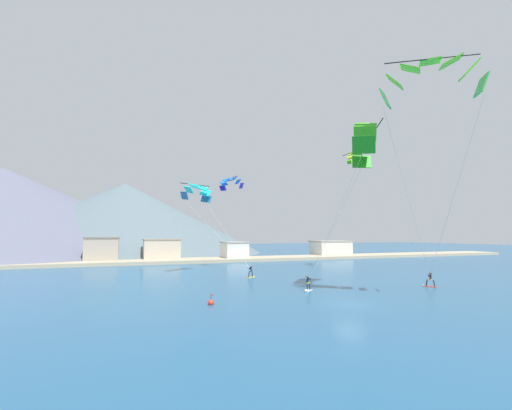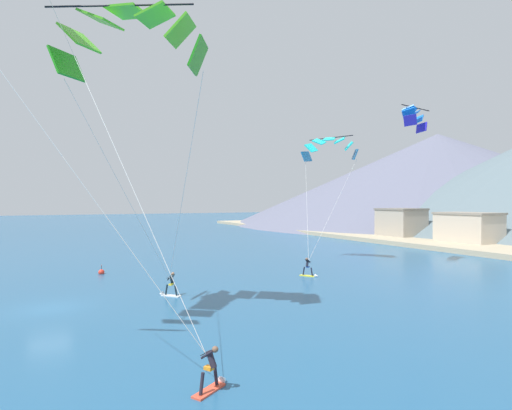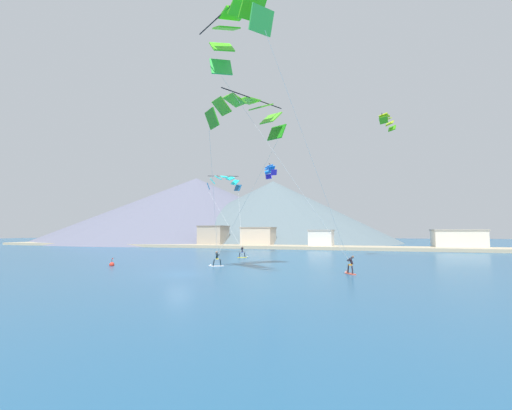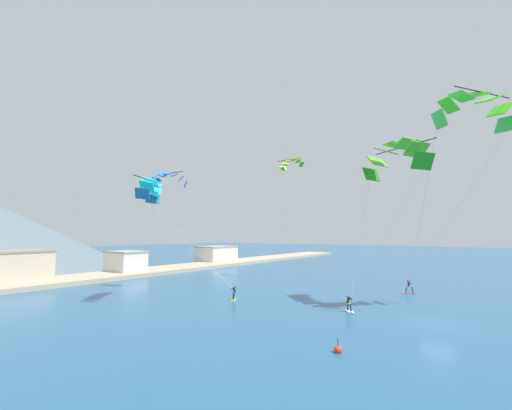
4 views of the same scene
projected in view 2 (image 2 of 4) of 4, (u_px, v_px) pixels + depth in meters
The scene contains 11 objects.
ground_plane at pixel (50, 308), 25.44m from camera, with size 400.00×400.00×0.00m, color #23567F.
kitesurfer_near_lead at pixel (310, 270), 36.29m from camera, with size 1.70×1.24×1.78m.
kitesurfer_near_trail at pixel (213, 375), 14.41m from camera, with size 1.23×1.70×1.77m.
kitesurfer_mid_center at pixel (169, 288), 28.79m from camera, with size 1.58×1.44×1.77m.
parafoil_kite_near_lead at pixel (330, 147), 45.36m from camera, with size 9.20×9.96×12.90m.
parafoil_kite_mid_center at pixel (129, 34), 22.40m from camera, with size 8.30×8.38×16.29m.
parafoil_kite_distant_high_outer at pixel (413, 116), 41.40m from camera, with size 3.51×5.21×2.35m.
race_marker_buoy at pixel (101, 272), 37.53m from camera, with size 0.56×0.56×1.02m.
shore_building_harbour_front at pixel (468, 229), 60.66m from camera, with size 8.32×6.13×5.18m.
shore_building_quay_east at pixel (401, 224), 71.64m from camera, with size 7.04×6.41×5.63m.
mountain_peak_west_ridge at pixel (437, 179), 124.82m from camera, with size 126.98×126.98×28.07m.
Camera 2 is at (28.59, 0.10, 6.80)m, focal length 28.00 mm.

